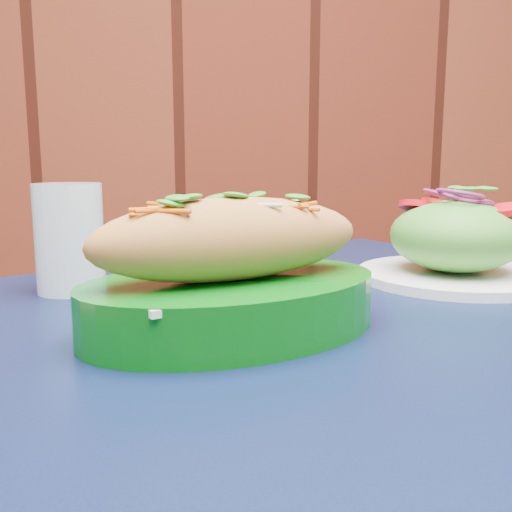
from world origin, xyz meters
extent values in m
cube|color=black|center=(0.13, 1.82, 0.73)|extent=(1.06, 1.06, 0.03)
cylinder|color=black|center=(0.29, 2.26, 0.36)|extent=(0.04, 0.04, 0.72)
cube|color=white|center=(0.00, 1.79, 0.79)|extent=(0.24, 0.20, 0.01)
ellipsoid|color=#C57D3E|center=(0.00, 1.79, 0.83)|extent=(0.28, 0.17, 0.07)
cylinder|color=white|center=(0.31, 1.96, 0.76)|extent=(0.24, 0.24, 0.01)
ellipsoid|color=#4C992D|center=(0.31, 1.96, 0.81)|extent=(0.17, 0.17, 0.09)
cylinder|color=red|center=(0.36, 1.93, 0.85)|extent=(0.05, 0.05, 0.01)
cylinder|color=red|center=(0.27, 1.99, 0.85)|extent=(0.05, 0.05, 0.01)
cylinder|color=red|center=(0.31, 2.01, 0.85)|extent=(0.05, 0.05, 0.01)
torus|color=#861D5E|center=(0.31, 1.96, 0.86)|extent=(0.06, 0.06, 0.01)
torus|color=#861D5E|center=(0.31, 1.96, 0.86)|extent=(0.06, 0.06, 0.01)
torus|color=#861D5E|center=(0.31, 1.96, 0.87)|extent=(0.06, 0.06, 0.01)
cylinder|color=silver|center=(-0.17, 1.98, 0.81)|extent=(0.08, 0.08, 0.13)
camera|label=1|loc=(-0.06, 1.29, 0.91)|focal=40.00mm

